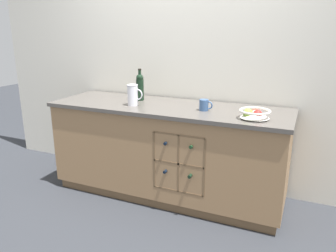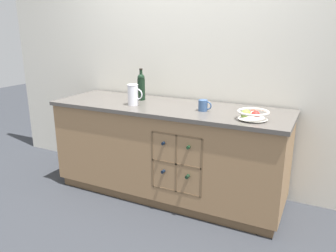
{
  "view_description": "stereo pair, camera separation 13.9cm",
  "coord_description": "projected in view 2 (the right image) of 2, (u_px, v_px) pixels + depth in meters",
  "views": [
    {
      "loc": [
        1.19,
        -2.71,
        1.57
      ],
      "look_at": [
        0.0,
        0.0,
        0.7
      ],
      "focal_mm": 35.0,
      "sensor_mm": 36.0,
      "label": 1
    },
    {
      "loc": [
        1.32,
        -2.66,
        1.57
      ],
      "look_at": [
        0.0,
        0.0,
        0.7
      ],
      "focal_mm": 35.0,
      "sensor_mm": 36.0,
      "label": 2
    }
  ],
  "objects": [
    {
      "name": "back_wall",
      "position": [
        186.0,
        61.0,
        3.28
      ],
      "size": [
        4.6,
        0.06,
        2.55
      ],
      "primitive_type": "cube",
      "color": "silver",
      "rests_on": "ground_plane"
    },
    {
      "name": "fruit_bowl",
      "position": [
        253.0,
        114.0,
        2.54
      ],
      "size": [
        0.25,
        0.25,
        0.08
      ],
      "color": "silver",
      "rests_on": "kitchen_island"
    },
    {
      "name": "white_pitcher",
      "position": [
        133.0,
        94.0,
        3.03
      ],
      "size": [
        0.15,
        0.1,
        0.19
      ],
      "color": "white",
      "rests_on": "kitchen_island"
    },
    {
      "name": "ground_plane",
      "position": [
        168.0,
        193.0,
        3.29
      ],
      "size": [
        14.0,
        14.0,
        0.0
      ],
      "primitive_type": "plane",
      "color": "#2D3035"
    },
    {
      "name": "ceramic_mug",
      "position": [
        203.0,
        105.0,
        2.82
      ],
      "size": [
        0.12,
        0.08,
        0.1
      ],
      "color": "#385684",
      "rests_on": "kitchen_island"
    },
    {
      "name": "standing_wine_bottle",
      "position": [
        141.0,
        86.0,
        3.25
      ],
      "size": [
        0.08,
        0.08,
        0.31
      ],
      "color": "black",
      "rests_on": "kitchen_island"
    },
    {
      "name": "kitchen_island",
      "position": [
        168.0,
        150.0,
        3.16
      ],
      "size": [
        2.24,
        0.74,
        0.9
      ],
      "color": "brown",
      "rests_on": "ground_plane"
    }
  ]
}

